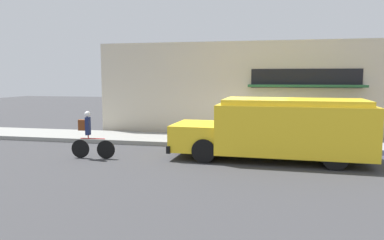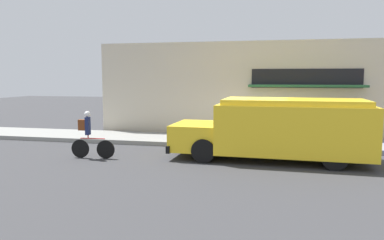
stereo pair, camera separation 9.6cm
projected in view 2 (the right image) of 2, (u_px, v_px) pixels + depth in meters
The scene contains 6 objects.
ground_plane at pixel (251, 150), 14.01m from camera, with size 70.00×70.00×0.00m, color #38383A.
sidewalk at pixel (253, 142), 15.21m from camera, with size 28.00×2.49×0.17m.
storefront at pixel (258, 90), 16.52m from camera, with size 14.68×0.81×4.30m.
school_bus at pixel (279, 128), 12.19m from camera, with size 6.44×2.85×2.02m.
cyclist at pixel (89, 135), 12.53m from camera, with size 1.53×0.21×1.59m.
trash_bin at pixel (343, 130), 14.74m from camera, with size 0.63×0.63×0.96m.
Camera 2 is at (0.85, -13.95, 2.70)m, focal length 35.00 mm.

